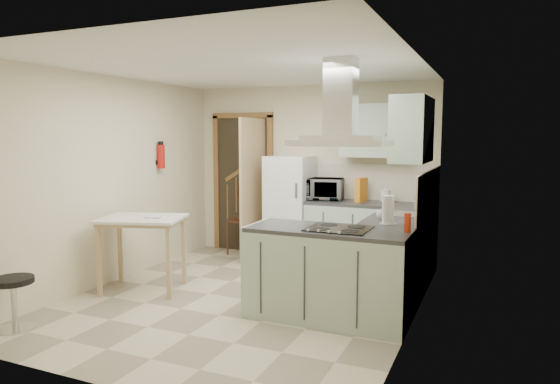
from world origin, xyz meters
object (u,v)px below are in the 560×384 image
at_px(extractor_hood, 340,143).
at_px(microwave, 323,189).
at_px(drop_leaf_table, 143,254).
at_px(fridge, 290,209).
at_px(stool, 14,303).
at_px(bentwood_chair, 244,220).
at_px(peninsula, 328,274).

distance_m(extractor_hood, microwave, 2.30).
xyz_separation_m(drop_leaf_table, microwave, (1.50, 2.03, 0.62)).
relative_size(fridge, stool, 3.04).
distance_m(fridge, drop_leaf_table, 2.25).
relative_size(stool, microwave, 0.92).
relative_size(bentwood_chair, stool, 2.08).
bearing_deg(extractor_hood, stool, -152.01).
bearing_deg(extractor_hood, fridge, 123.79).
bearing_deg(drop_leaf_table, stool, -121.21).
bearing_deg(extractor_hood, peninsula, 180.00).
relative_size(peninsula, extractor_hood, 1.72).
height_order(bentwood_chair, stool, bentwood_chair).
height_order(fridge, extractor_hood, extractor_hood).
xyz_separation_m(bentwood_chair, stool, (-0.56, -3.49, -0.27)).
xyz_separation_m(fridge, stool, (-1.35, -3.40, -0.50)).
height_order(peninsula, microwave, microwave).
distance_m(drop_leaf_table, microwave, 2.60).
height_order(peninsula, drop_leaf_table, peninsula).
distance_m(extractor_hood, stool, 3.37).
distance_m(extractor_hood, drop_leaf_table, 2.68).
bearing_deg(extractor_hood, bentwood_chair, 135.61).
xyz_separation_m(extractor_hood, drop_leaf_table, (-2.34, 0.00, -1.29)).
bearing_deg(stool, peninsula, 28.91).
xyz_separation_m(drop_leaf_table, bentwood_chair, (0.23, 2.07, 0.08)).
bearing_deg(peninsula, stool, -151.09).
relative_size(extractor_hood, microwave, 1.68).
bearing_deg(microwave, extractor_hood, -77.37).
bearing_deg(peninsula, fridge, 121.74).
bearing_deg(stool, fridge, 68.31).
bearing_deg(fridge, drop_leaf_table, -117.25).
bearing_deg(fridge, bentwood_chair, 173.46).
bearing_deg(drop_leaf_table, bentwood_chair, 65.71).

